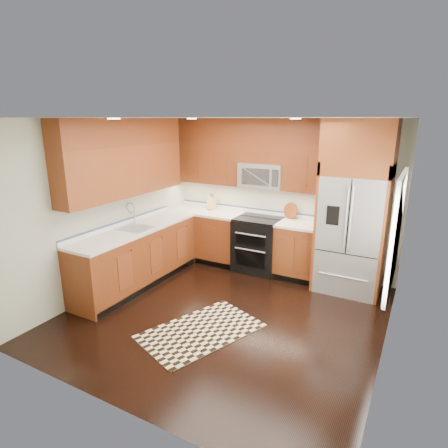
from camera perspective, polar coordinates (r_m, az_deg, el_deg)
The scene contains 16 objects.
ground at distance 5.29m, azimuth 0.17°, elevation -13.56°, with size 4.00×4.00×0.00m, color black.
wall_back at distance 6.57m, azimuth 8.52°, elevation 4.27°, with size 4.00×0.02×2.60m, color beige.
wall_left at distance 5.97m, azimuth -16.98°, elevation 2.60°, with size 0.02×4.00×2.60m, color beige.
wall_right at distance 4.26m, azimuth 24.62°, elevation -3.36°, with size 0.02×4.00×2.60m, color beige.
window at distance 4.43m, azimuth 24.69°, elevation -1.33°, with size 0.04×1.10×1.30m.
base_cabinets at distance 6.39m, azimuth -5.74°, elevation -3.88°, with size 2.85×3.00×0.90m.
countertop at distance 6.27m, azimuth -4.19°, elevation 0.27°, with size 2.86×3.01×0.04m.
upper_cabinets at distance 6.16m, azimuth -4.51°, elevation 10.46°, with size 2.85×3.00×1.15m.
range at distance 6.57m, azimuth 5.17°, elevation -3.11°, with size 0.76×0.67×0.95m.
microwave at distance 6.41m, azimuth 5.90°, elevation 7.35°, with size 0.76×0.40×0.42m.
refrigerator at distance 5.90m, azimuth 19.17°, elevation 2.29°, with size 0.98×0.75×2.60m.
sink_faucet at distance 6.02m, azimuth -13.44°, elevation -0.05°, with size 0.54×0.44×0.37m.
rug at distance 4.92m, azimuth -3.53°, elevation -15.93°, with size 0.88×1.47×0.01m, color black.
knife_block at distance 7.04m, azimuth -1.89°, elevation 3.24°, with size 0.13×0.17×0.30m.
utensil_crock at distance 6.34m, azimuth 14.11°, elevation 1.14°, with size 0.12×0.12×0.29m.
cutting_board at distance 6.50m, azimuth 10.07°, elevation 0.91°, with size 0.28×0.28×0.02m, color brown.
Camera 1 is at (2.19, -4.06, 2.59)m, focal length 30.00 mm.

